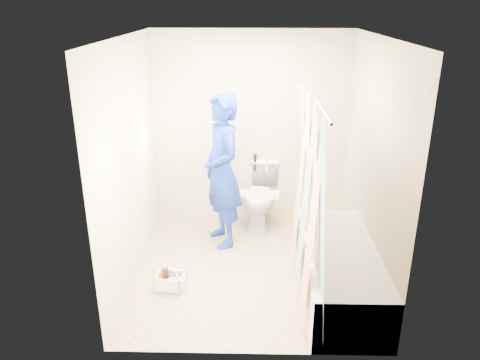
{
  "coord_description": "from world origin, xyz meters",
  "views": [
    {
      "loc": [
        -0.01,
        -4.36,
        2.71
      ],
      "look_at": [
        -0.12,
        0.3,
        0.91
      ],
      "focal_mm": 35.0,
      "sensor_mm": 36.0,
      "label": 1
    }
  ],
  "objects_px": {
    "bathtub": "(338,269)",
    "toilet": "(260,196)",
    "plumber": "(222,171)",
    "cleaning_caddy": "(171,282)"
  },
  "relations": [
    {
      "from": "plumber",
      "to": "cleaning_caddy",
      "type": "bearing_deg",
      "value": -48.73
    },
    {
      "from": "bathtub",
      "to": "toilet",
      "type": "height_order",
      "value": "toilet"
    },
    {
      "from": "bathtub",
      "to": "toilet",
      "type": "bearing_deg",
      "value": 116.25
    },
    {
      "from": "bathtub",
      "to": "plumber",
      "type": "bearing_deg",
      "value": 138.91
    },
    {
      "from": "plumber",
      "to": "bathtub",
      "type": "bearing_deg",
      "value": 24.88
    },
    {
      "from": "plumber",
      "to": "cleaning_caddy",
      "type": "height_order",
      "value": "plumber"
    },
    {
      "from": "plumber",
      "to": "cleaning_caddy",
      "type": "distance_m",
      "value": 1.37
    },
    {
      "from": "cleaning_caddy",
      "to": "toilet",
      "type": "bearing_deg",
      "value": 67.59
    },
    {
      "from": "plumber",
      "to": "cleaning_caddy",
      "type": "relative_size",
      "value": 5.88
    },
    {
      "from": "bathtub",
      "to": "cleaning_caddy",
      "type": "xyz_separation_m",
      "value": [
        -1.64,
        0.03,
        -0.19
      ]
    }
  ]
}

